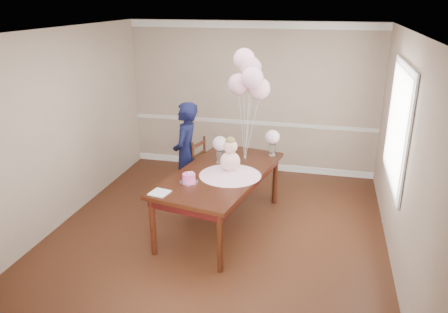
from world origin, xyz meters
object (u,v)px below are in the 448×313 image
woman (186,155)px  dining_chair_seat (211,176)px  dining_table_top (221,174)px  birthday_cake (189,178)px

woman → dining_chair_seat: bearing=105.1°
dining_chair_seat → woman: woman is taller
dining_chair_seat → woman: (-0.36, -0.11, 0.36)m
dining_table_top → woman: bearing=151.4°
birthday_cake → dining_chair_seat: 1.21m
dining_table_top → dining_chair_seat: (-0.33, 0.68, -0.35)m
birthday_cake → woman: bearing=110.4°
birthday_cake → dining_table_top: bearing=55.0°
dining_table_top → birthday_cake: 0.55m
dining_table_top → woman: woman is taller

